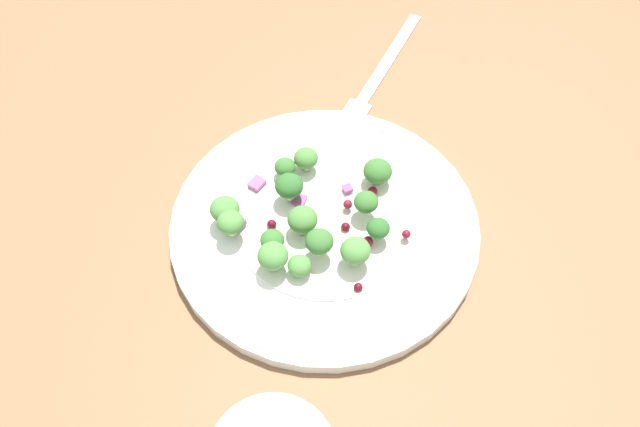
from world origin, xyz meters
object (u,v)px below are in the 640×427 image
Objects in this scene: plate at (320,226)px; fork at (379,74)px; broccoli_floret_2 at (378,229)px; broccoli_floret_1 at (289,186)px; broccoli_floret_0 at (303,159)px.

fork is at bearing -33.15° from plate.
broccoli_floret_2 is 0.13× the size of fork.
plate is at bearing -148.28° from broccoli_floret_1.
broccoli_floret_1 is 1.26× the size of broccoli_floret_2.
broccoli_floret_0 reaches higher than plate.
broccoli_floret_2 is at bearing -155.85° from broccoli_floret_0.
plate is 13.44× the size of broccoli_floret_2.
broccoli_floret_2 is at bearing -125.41° from plate.
broccoli_floret_1 reaches higher than plate.
plate is 20.66cm from fork.
broccoli_floret_1 is (3.10, 1.91, 2.48)cm from plate.
plate is at bearing 178.89° from broccoli_floret_0.
plate is 10.71× the size of broccoli_floret_1.
broccoli_floret_0 is 0.15× the size of fork.
fork is at bearing -19.22° from broccoli_floret_2.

